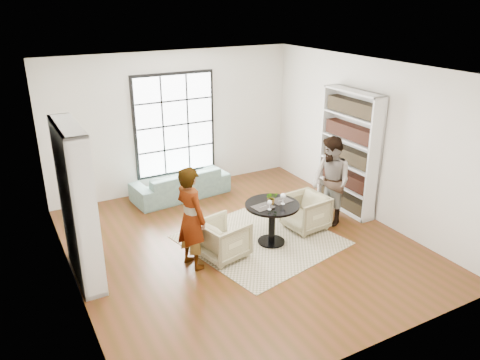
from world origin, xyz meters
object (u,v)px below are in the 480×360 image
armchair_right (305,212)px  wine_glass_left (270,203)px  pedestal_table (272,215)px  person_right (331,181)px  flower_centerpiece (272,198)px  sofa (181,183)px  wine_glass_right (283,196)px  person_left (191,218)px  armchair_left (223,239)px

armchair_right → wine_glass_left: bearing=-77.6°
wine_glass_left → pedestal_table: bearing=45.4°
person_right → flower_centerpiece: 1.39m
sofa → wine_glass_right: 2.90m
wine_glass_left → wine_glass_right: 0.33m
sofa → armchair_right: bearing=114.6°
armchair_right → wine_glass_right: wine_glass_right is taller
flower_centerpiece → person_right: bearing=6.0°
person_left → pedestal_table: bearing=-103.3°
person_left → person_right: (2.87, 0.18, -0.00)m
armchair_left → wine_glass_left: wine_glass_left is taller
pedestal_table → armchair_left: size_ratio=1.29×
armchair_right → flower_centerpiece: (-0.84, -0.15, 0.52)m
armchair_left → wine_glass_right: size_ratio=3.66×
armchair_right → wine_glass_left: size_ratio=4.22×
flower_centerpiece → armchair_right: bearing=9.9°
armchair_left → person_right: 2.39m
flower_centerpiece → wine_glass_left: bearing=-130.3°
armchair_left → wine_glass_right: bearing=-106.6°
armchair_left → flower_centerpiece: 1.08m
sofa → flower_centerpiece: flower_centerpiece is taller
wine_glass_left → sofa: bearing=99.4°
sofa → person_left: 2.86m
armchair_right → flower_centerpiece: flower_centerpiece is taller
person_right → wine_glass_left: size_ratio=9.75×
person_right → wine_glass_right: bearing=-76.4°
flower_centerpiece → armchair_left: bearing=-177.9°
wine_glass_left → person_right: bearing=12.0°
pedestal_table → flower_centerpiece: 0.31m
sofa → wine_glass_right: (0.78, -2.74, 0.58)m
armchair_left → wine_glass_left: 0.96m
pedestal_table → armchair_right: bearing=11.4°
sofa → flower_centerpiece: 2.76m
armchair_left → person_right: (2.32, 0.18, 0.51)m
pedestal_table → armchair_left: 0.97m
armchair_left → person_right: bearing=-98.6°
person_right → person_left: bearing=-84.3°
sofa → armchair_left: 2.69m
wine_glass_right → flower_centerpiece: (-0.16, 0.10, -0.03)m
armchair_left → wine_glass_left: size_ratio=4.19×
person_left → wine_glass_left: size_ratio=9.76×
person_left → wine_glass_left: (1.34, -0.15, 0.03)m
armchair_left → flower_centerpiece: (0.94, 0.03, 0.53)m
pedestal_table → armchair_left: bearing=-179.3°
sofa → armchair_left: (-0.32, -2.67, 0.03)m
armchair_right → wine_glass_right: 0.91m
armchair_right → wine_glass_right: (-0.67, -0.25, 0.55)m
armchair_left → armchair_right: (1.77, 0.18, 0.00)m
armchair_right → person_left: person_left is taller
pedestal_table → armchair_left: (-0.94, -0.01, -0.21)m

